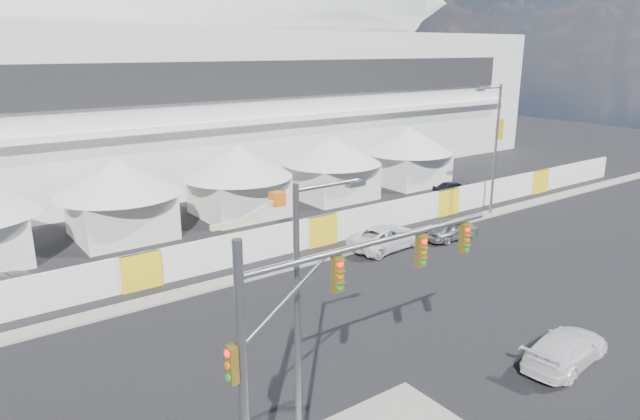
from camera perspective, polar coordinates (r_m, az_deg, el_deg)
ground at (r=24.00m, az=9.43°, el=-15.65°), size 160.00×160.00×0.00m
far_curb at (r=45.59m, az=16.07°, el=-0.52°), size 80.00×1.20×0.12m
stadium at (r=60.46m, az=-13.29°, el=12.65°), size 80.00×24.80×21.98m
tent_row at (r=42.12m, az=-13.63°, el=2.68°), size 53.40×8.40×5.40m
hoarding_fence at (r=37.22m, az=0.18°, el=-2.03°), size 70.00×0.25×2.00m
scaffold_tower at (r=79.11m, az=14.79°, el=10.72°), size 4.40×4.40×12.00m
sedan_silver at (r=39.43m, az=12.95°, el=-1.84°), size 1.74×4.25×1.44m
pickup_curb at (r=36.88m, az=6.69°, el=-2.71°), size 2.99×5.67×1.52m
pickup_near at (r=25.87m, az=23.35°, el=-12.57°), size 2.57×5.06×1.41m
lot_car_b at (r=51.14m, az=13.27°, el=2.13°), size 2.51×4.10×1.31m
traffic_mast at (r=16.20m, az=-1.68°, el=-13.69°), size 9.54×0.77×7.89m
streetlight_median at (r=16.55m, az=-1.62°, el=-10.03°), size 2.45×0.25×8.86m
streetlight_curb at (r=44.78m, az=17.04°, el=6.60°), size 2.94×0.66×9.92m
boom_lift at (r=36.29m, az=-9.01°, el=-2.89°), size 6.58×1.74×3.32m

